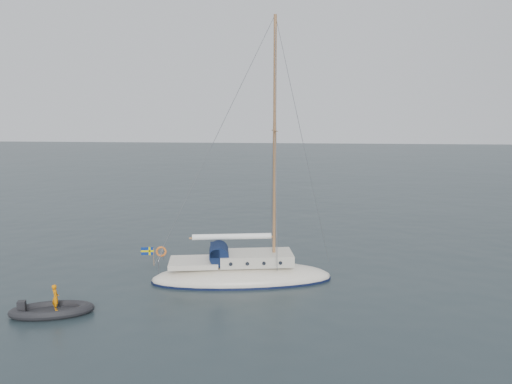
# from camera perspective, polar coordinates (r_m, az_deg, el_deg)

# --- Properties ---
(ground) EXTENTS (300.00, 300.00, 0.00)m
(ground) POSITION_cam_1_polar(r_m,az_deg,el_deg) (28.48, 5.28, -10.10)
(ground) COLOR black
(ground) RESTS_ON ground
(sailboat) EXTENTS (10.58, 3.16, 15.06)m
(sailboat) POSITION_cam_1_polar(r_m,az_deg,el_deg) (28.05, -1.59, -7.92)
(sailboat) COLOR silver
(sailboat) RESTS_ON ground
(dinghy) EXTENTS (3.02, 1.36, 0.43)m
(dinghy) POSITION_cam_1_polar(r_m,az_deg,el_deg) (31.88, -5.90, -7.71)
(dinghy) COLOR #54545A
(dinghy) RESTS_ON ground
(rib) EXTENTS (3.82, 1.74, 1.45)m
(rib) POSITION_cam_1_polar(r_m,az_deg,el_deg) (25.65, -22.34, -12.33)
(rib) COLOR black
(rib) RESTS_ON ground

